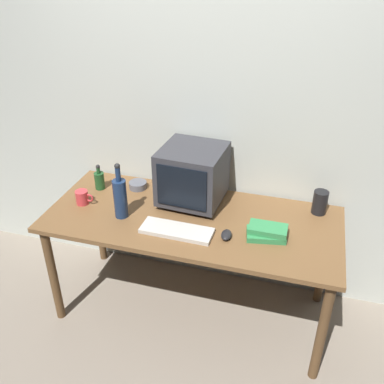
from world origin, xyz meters
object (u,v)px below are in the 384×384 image
Objects in this scene: mug at (82,197)px; keyboard at (177,231)px; book_stack at (267,232)px; metal_canister at (320,202)px; bottle_tall at (120,197)px; cd_spindle at (138,185)px; computer_mouse at (226,235)px; bottle_short at (99,180)px; crt_monitor at (193,175)px.

keyboard is at bearing -11.08° from mug.
metal_canister is at bearing 51.20° from book_stack.
mug is 0.80× the size of metal_canister.
bottle_tall is 1.21m from metal_canister.
book_stack is 2.00× the size of cd_spindle.
book_stack is 0.97m from cd_spindle.
mug is at bearing 168.11° from bottle_tall.
mug reaches higher than cd_spindle.
mug reaches higher than computer_mouse.
keyboard is 3.50× the size of cd_spindle.
metal_canister is (0.27, 0.34, 0.04)m from book_stack.
bottle_short is (-0.28, 0.27, -0.07)m from bottle_tall.
crt_monitor reaches higher than bottle_tall.
bottle_short is at bearing -175.83° from metal_canister.
computer_mouse is 0.64m from metal_canister.
crt_monitor is 1.71× the size of book_stack.
keyboard is (0.01, -0.36, -0.18)m from crt_monitor.
bottle_short is at bearing 157.60° from computer_mouse.
crt_monitor is 3.41× the size of cd_spindle.
bottle_short is 0.75× the size of book_stack.
computer_mouse is 0.67m from bottle_tall.
book_stack is at bearing 12.63° from keyboard.
metal_canister is at bearing 12.10° from mug.
mug is (-0.96, 0.10, 0.03)m from computer_mouse.
bottle_tall is 1.50× the size of book_stack.
bottle_short is at bearing 136.19° from bottle_tall.
bottle_short is at bearing -178.42° from crt_monitor.
crt_monitor is 3.41× the size of mug.
mug is at bearing 178.56° from book_stack.
bottle_tall reaches higher than cd_spindle.
cd_spindle is (0.26, 0.28, -0.02)m from mug.
bottle_tall reaches higher than keyboard.
keyboard is 0.90m from metal_canister.
cd_spindle is at bearing -178.64° from metal_canister.
book_stack is 2.00× the size of mug.
keyboard is 4.20× the size of computer_mouse.
mug is at bearing 170.09° from keyboard.
mug is at bearing 169.68° from computer_mouse.
computer_mouse is 0.23m from book_stack.
book_stack is at bearing 2.15° from bottle_tall.
bottle_short is 0.26m from cd_spindle.
keyboard is 0.29m from computer_mouse.
book_stack is 0.44m from metal_canister.
computer_mouse is 0.80m from cd_spindle.
metal_canister is at bearing 35.56° from computer_mouse.
cd_spindle reaches higher than keyboard.
bottle_short is 1.20× the size of metal_canister.
crt_monitor is 0.72m from mug.
metal_canister is at bearing 4.17° from bottle_short.
mug is (-0.66, -0.22, -0.15)m from crt_monitor.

